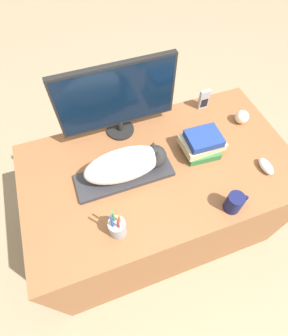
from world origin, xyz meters
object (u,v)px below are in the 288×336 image
at_px(keyboard, 125,175).
at_px(coffee_mug, 235,202).
at_px(phone, 204,99).
at_px(cat, 128,164).
at_px(monitor, 117,98).
at_px(book_stack, 202,143).
at_px(pen_cup, 117,227).
at_px(computer_mouse, 266,166).
at_px(baseball, 242,117).

bearing_deg(keyboard, coffee_mug, -38.35).
bearing_deg(phone, coffee_mug, -105.05).
bearing_deg(cat, monitor, 81.03).
relative_size(cat, monitor, 0.67).
xyz_separation_m(keyboard, coffee_mug, (0.41, -0.32, 0.04)).
bearing_deg(book_stack, pen_cup, -152.33).
relative_size(cat, computer_mouse, 3.87).
bearing_deg(phone, pen_cup, -140.69).
xyz_separation_m(monitor, coffee_mug, (0.34, -0.62, -0.18)).
bearing_deg(book_stack, monitor, 142.27).
height_order(monitor, book_stack, monitor).
bearing_deg(pen_cup, baseball, 24.70).
bearing_deg(book_stack, baseball, 19.26).
distance_m(baseball, phone, 0.23).
bearing_deg(coffee_mug, book_stack, 88.13).
bearing_deg(computer_mouse, phone, 100.82).
height_order(coffee_mug, pen_cup, pen_cup).
height_order(cat, computer_mouse, cat).
bearing_deg(monitor, computer_mouse, -38.74).
bearing_deg(cat, pen_cup, -117.26).
distance_m(monitor, coffee_mug, 0.73).
height_order(cat, baseball, cat).
height_order(cat, phone, cat).
distance_m(computer_mouse, book_stack, 0.33).
xyz_separation_m(cat, coffee_mug, (0.39, -0.32, -0.05)).
distance_m(monitor, computer_mouse, 0.81).
xyz_separation_m(baseball, phone, (-0.15, 0.18, 0.02)).
bearing_deg(phone, book_stack, -118.98).
xyz_separation_m(computer_mouse, book_stack, (-0.25, 0.21, 0.04)).
xyz_separation_m(coffee_mug, phone, (0.17, 0.63, 0.01)).
relative_size(cat, baseball, 5.27).
height_order(monitor, baseball, monitor).
distance_m(monitor, pen_cup, 0.61).
relative_size(computer_mouse, pen_cup, 0.54).
bearing_deg(baseball, book_stack, -160.74).
distance_m(cat, phone, 0.64).
xyz_separation_m(cat, monitor, (0.05, 0.29, 0.13)).
height_order(keyboard, coffee_mug, coffee_mug).
relative_size(cat, pen_cup, 2.08).
height_order(computer_mouse, baseball, baseball).
relative_size(keyboard, phone, 3.91).
bearing_deg(monitor, cat, -98.97).
xyz_separation_m(computer_mouse, phone, (-0.10, 0.50, 0.04)).
bearing_deg(coffee_mug, phone, 74.95).
height_order(monitor, computer_mouse, monitor).
bearing_deg(phone, computer_mouse, -79.18).
height_order(keyboard, computer_mouse, computer_mouse).
xyz_separation_m(monitor, phone, (0.51, 0.01, -0.17)).
bearing_deg(computer_mouse, keyboard, 164.02).
relative_size(phone, book_stack, 0.57).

